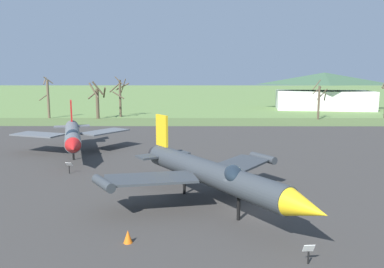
# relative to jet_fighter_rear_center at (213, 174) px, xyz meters

# --- Properties ---
(ground_plane) EXTENTS (600.00, 600.00, 0.00)m
(ground_plane) POSITION_rel_jet_fighter_rear_center_xyz_m (1.75, -1.12, -2.26)
(ground_plane) COLOR #607F42
(asphalt_apron) EXTENTS (87.67, 50.40, 0.05)m
(asphalt_apron) POSITION_rel_jet_fighter_rear_center_xyz_m (1.75, 14.00, -2.23)
(asphalt_apron) COLOR #383533
(asphalt_apron) RESTS_ON ground
(grass_verge_strip) EXTENTS (147.67, 12.00, 0.06)m
(grass_verge_strip) POSITION_rel_jet_fighter_rear_center_xyz_m (1.75, 45.21, -2.23)
(grass_verge_strip) COLOR #526737
(grass_verge_strip) RESTS_ON ground
(jet_fighter_rear_center) EXTENTS (12.74, 14.62, 5.39)m
(jet_fighter_rear_center) POSITION_rel_jet_fighter_rear_center_xyz_m (0.00, 0.00, 0.00)
(jet_fighter_rear_center) COLOR #33383D
(jet_fighter_rear_center) RESTS_ON ground
(info_placard_rear_center) EXTENTS (0.52, 0.27, 0.98)m
(info_placard_rear_center) POSITION_rel_jet_fighter_rear_center_xyz_m (3.91, -7.34, -1.65)
(info_placard_rear_center) COLOR black
(info_placard_rear_center) RESTS_ON ground
(jet_fighter_rear_left) EXTENTS (12.23, 15.82, 5.42)m
(jet_fighter_rear_left) POSITION_rel_jet_fighter_rear_center_xyz_m (-13.89, 16.06, -0.02)
(jet_fighter_rear_left) COLOR #565B60
(jet_fighter_rear_left) RESTS_ON ground
(info_placard_rear_left) EXTENTS (0.60, 0.44, 1.04)m
(info_placard_rear_left) POSITION_rel_jet_fighter_rear_center_xyz_m (-11.83, 8.42, -1.59)
(info_placard_rear_left) COLOR black
(info_placard_rear_left) RESTS_ON ground
(bare_tree_far_left) EXTENTS (2.89, 2.87, 8.13)m
(bare_tree_far_left) POSITION_rel_jet_fighter_rear_center_xyz_m (-29.68, 51.19, 1.73)
(bare_tree_far_left) COLOR brown
(bare_tree_far_left) RESTS_ON ground
(bare_tree_left_of_center) EXTENTS (3.78, 3.39, 7.27)m
(bare_tree_left_of_center) POSITION_rel_jet_fighter_rear_center_xyz_m (-19.76, 50.31, 1.50)
(bare_tree_left_of_center) COLOR brown
(bare_tree_left_of_center) RESTS_ON ground
(bare_tree_center) EXTENTS (3.86, 3.51, 8.17)m
(bare_tree_center) POSITION_rel_jet_fighter_rear_center_xyz_m (-16.20, 54.21, 2.15)
(bare_tree_center) COLOR brown
(bare_tree_center) RESTS_ON ground
(bare_tree_right_of_center) EXTENTS (2.69, 2.91, 7.56)m
(bare_tree_right_of_center) POSITION_rel_jet_fighter_rear_center_xyz_m (22.55, 49.25, 1.40)
(bare_tree_right_of_center) COLOR brown
(bare_tree_right_of_center) RESTS_ON ground
(visitor_building) EXTENTS (25.40, 16.27, 9.03)m
(visitor_building) POSITION_rel_jet_fighter_rear_center_xyz_m (30.90, 71.91, 2.23)
(visitor_building) COLOR silver
(visitor_building) RESTS_ON ground
(traffic_cone) EXTENTS (0.49, 0.49, 0.71)m
(traffic_cone) POSITION_rel_jet_fighter_rear_center_xyz_m (-4.47, -5.22, -1.90)
(traffic_cone) COLOR orange
(traffic_cone) RESTS_ON ground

